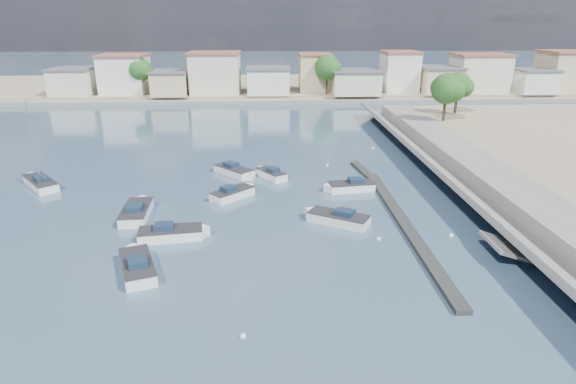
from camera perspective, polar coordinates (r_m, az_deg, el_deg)
The scene contains 17 objects.
ground at distance 68.16m, azimuth 1.16°, elevation 6.18°, with size 400.00×400.00×0.00m, color #284250.
seawall_walkway at distance 47.64m, azimuth 26.11°, elevation -0.84°, with size 5.00×90.00×1.80m, color slate.
breakwater at distance 43.34m, azimuth 12.52°, elevation -2.19°, with size 2.00×31.02×0.35m.
far_shore_land at distance 119.18m, azimuth -0.37°, elevation 12.40°, with size 160.00×40.00×1.40m, color gray.
far_shore_quay at distance 98.46m, azimuth 0.06°, elevation 10.66°, with size 160.00×2.50×0.80m, color slate.
far_town at distance 104.69m, azimuth 5.96°, elevation 13.60°, with size 113.01×12.80×8.35m.
shore_trees at distance 95.55m, azimuth 5.29°, elevation 13.82°, with size 74.56×38.32×7.92m.
motorboat_a at distance 34.40m, azimuth -17.47°, elevation -8.31°, with size 3.61×5.61×1.48m.
motorboat_b at distance 46.15m, azimuth -6.39°, elevation -0.18°, with size 4.29×4.30×1.48m.
motorboat_c at distance 40.41m, azimuth 5.67°, elevation -3.12°, with size 5.35×4.21×1.48m.
motorboat_d at distance 48.01m, azimuth 7.17°, elevation 0.59°, with size 5.14×2.52×1.48m.
motorboat_e at distance 43.70m, azimuth -17.44°, elevation -2.18°, with size 2.49×5.99×1.48m.
motorboat_f at distance 51.64m, azimuth -2.13°, elevation 2.12°, with size 3.49×4.10×1.48m.
motorboat_g at distance 52.78m, azimuth -6.24°, elevation 2.41°, with size 4.74×4.89×1.48m.
motorboat_h at distance 38.44m, azimuth -13.32°, elevation -4.83°, with size 5.53×2.58×1.48m.
sailboat at distance 55.03m, azimuth -27.36°, elevation 1.02°, with size 5.12×5.63×9.00m.
mooring_buoys at distance 45.59m, azimuth 8.73°, elevation -0.99°, with size 16.07×39.50×0.35m.
Camera 1 is at (-4.09, -26.12, 16.05)m, focal length 30.00 mm.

